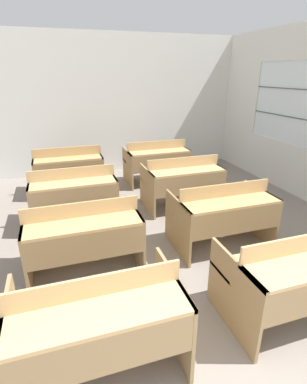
{
  "coord_description": "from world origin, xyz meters",
  "views": [
    {
      "loc": [
        -0.69,
        -0.39,
        2.02
      ],
      "look_at": [
        0.32,
        2.71,
        0.71
      ],
      "focal_mm": 28.0,
      "sensor_mm": 36.0,
      "label": 1
    }
  ],
  "objects_px": {
    "bench_back_left": "(69,168)",
    "bench_back_right": "(157,160)",
    "bench_third_right": "(182,180)",
    "bench_front_left": "(98,320)",
    "bench_second_right": "(222,213)",
    "bench_second_left": "(84,235)",
    "bench_front_right": "(295,273)",
    "bench_third_left": "(74,193)"
  },
  "relations": [
    {
      "from": "bench_front_right",
      "to": "bench_back_right",
      "type": "relative_size",
      "value": 1.0
    },
    {
      "from": "bench_front_right",
      "to": "bench_back_left",
      "type": "bearing_deg",
      "value": 113.9
    },
    {
      "from": "bench_third_left",
      "to": "bench_third_right",
      "type": "xyz_separation_m",
      "value": [
        1.66,
        0.02,
        0.0
      ]
    },
    {
      "from": "bench_second_left",
      "to": "bench_back_left",
      "type": "height_order",
      "value": "same"
    },
    {
      "from": "bench_second_left",
      "to": "bench_third_right",
      "type": "bearing_deg",
      "value": 36.97
    },
    {
      "from": "bench_second_right",
      "to": "bench_third_left",
      "type": "height_order",
      "value": "same"
    },
    {
      "from": "bench_second_left",
      "to": "bench_second_right",
      "type": "xyz_separation_m",
      "value": [
        1.65,
        0.02,
        0.0
      ]
    },
    {
      "from": "bench_front_right",
      "to": "bench_third_right",
      "type": "distance_m",
      "value": 2.45
    },
    {
      "from": "bench_front_right",
      "to": "bench_second_left",
      "type": "xyz_separation_m",
      "value": [
        -1.63,
        1.21,
        0.0
      ]
    },
    {
      "from": "bench_third_left",
      "to": "bench_back_left",
      "type": "distance_m",
      "value": 1.25
    },
    {
      "from": "bench_front_left",
      "to": "bench_third_right",
      "type": "height_order",
      "value": "same"
    },
    {
      "from": "bench_second_left",
      "to": "bench_back_left",
      "type": "relative_size",
      "value": 1.0
    },
    {
      "from": "bench_second_right",
      "to": "bench_third_right",
      "type": "height_order",
      "value": "same"
    },
    {
      "from": "bench_third_left",
      "to": "bench_third_right",
      "type": "distance_m",
      "value": 1.66
    },
    {
      "from": "bench_back_right",
      "to": "bench_second_left",
      "type": "bearing_deg",
      "value": -123.51
    },
    {
      "from": "bench_front_right",
      "to": "bench_third_right",
      "type": "height_order",
      "value": "same"
    },
    {
      "from": "bench_front_left",
      "to": "bench_third_left",
      "type": "distance_m",
      "value": 2.43
    },
    {
      "from": "bench_second_left",
      "to": "bench_back_left",
      "type": "xyz_separation_m",
      "value": [
        -0.01,
        2.47,
        0.0
      ]
    },
    {
      "from": "bench_front_right",
      "to": "bench_back_right",
      "type": "xyz_separation_m",
      "value": [
        0.01,
        3.68,
        0.0
      ]
    },
    {
      "from": "bench_front_left",
      "to": "bench_second_right",
      "type": "relative_size",
      "value": 1.0
    },
    {
      "from": "bench_front_left",
      "to": "bench_second_left",
      "type": "xyz_separation_m",
      "value": [
        0.03,
        1.21,
        0.0
      ]
    },
    {
      "from": "bench_third_right",
      "to": "bench_back_left",
      "type": "height_order",
      "value": "same"
    },
    {
      "from": "bench_third_left",
      "to": "bench_back_left",
      "type": "height_order",
      "value": "same"
    },
    {
      "from": "bench_second_left",
      "to": "bench_third_right",
      "type": "xyz_separation_m",
      "value": [
        1.65,
        1.24,
        0.0
      ]
    },
    {
      "from": "bench_second_left",
      "to": "bench_second_right",
      "type": "relative_size",
      "value": 1.0
    },
    {
      "from": "bench_third_right",
      "to": "bench_second_left",
      "type": "bearing_deg",
      "value": -143.03
    },
    {
      "from": "bench_third_left",
      "to": "bench_back_left",
      "type": "relative_size",
      "value": 1.0
    },
    {
      "from": "bench_back_left",
      "to": "bench_back_right",
      "type": "height_order",
      "value": "same"
    },
    {
      "from": "bench_third_right",
      "to": "bench_back_right",
      "type": "bearing_deg",
      "value": 90.68
    },
    {
      "from": "bench_second_right",
      "to": "bench_third_left",
      "type": "xyz_separation_m",
      "value": [
        -1.66,
        1.21,
        0.0
      ]
    },
    {
      "from": "bench_second_right",
      "to": "bench_back_left",
      "type": "relative_size",
      "value": 1.0
    },
    {
      "from": "bench_second_left",
      "to": "bench_back_right",
      "type": "height_order",
      "value": "same"
    },
    {
      "from": "bench_front_right",
      "to": "bench_third_left",
      "type": "distance_m",
      "value": 2.93
    },
    {
      "from": "bench_third_right",
      "to": "bench_back_right",
      "type": "distance_m",
      "value": 1.23
    },
    {
      "from": "bench_third_left",
      "to": "bench_back_right",
      "type": "xyz_separation_m",
      "value": [
        1.64,
        1.25,
        0.0
      ]
    },
    {
      "from": "bench_front_left",
      "to": "bench_back_right",
      "type": "relative_size",
      "value": 1.0
    },
    {
      "from": "bench_back_left",
      "to": "bench_back_right",
      "type": "xyz_separation_m",
      "value": [
        1.64,
        -0.01,
        0.0
      ]
    },
    {
      "from": "bench_front_right",
      "to": "bench_back_right",
      "type": "distance_m",
      "value": 3.68
    },
    {
      "from": "bench_second_right",
      "to": "bench_back_right",
      "type": "distance_m",
      "value": 2.45
    },
    {
      "from": "bench_second_right",
      "to": "bench_third_right",
      "type": "xyz_separation_m",
      "value": [
        0.0,
        1.22,
        0.0
      ]
    },
    {
      "from": "bench_third_right",
      "to": "bench_back_right",
      "type": "xyz_separation_m",
      "value": [
        -0.01,
        1.23,
        0.0
      ]
    },
    {
      "from": "bench_second_right",
      "to": "bench_third_right",
      "type": "relative_size",
      "value": 1.0
    }
  ]
}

